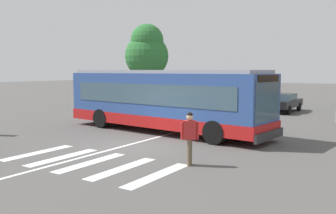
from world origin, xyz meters
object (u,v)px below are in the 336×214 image
(city_transit_bus, at_px, (163,100))
(parked_car_teal, at_px, (245,100))
(parked_car_white, at_px, (214,99))
(parked_car_black, at_px, (283,101))
(pedestrian_crossing_street, at_px, (190,136))
(background_tree_left, at_px, (147,52))

(city_transit_bus, distance_m, parked_car_teal, 11.62)
(parked_car_white, distance_m, parked_car_black, 5.51)
(pedestrian_crossing_street, xyz_separation_m, parked_car_teal, (-4.58, 16.60, -0.20))
(parked_car_white, bearing_deg, background_tree_left, 160.90)
(pedestrian_crossing_street, height_order, parked_car_teal, pedestrian_crossing_street)
(pedestrian_crossing_street, height_order, background_tree_left, background_tree_left)
(city_transit_bus, xyz_separation_m, parked_car_black, (2.52, 12.05, -0.82))
(parked_car_black, bearing_deg, parked_car_teal, -170.44)
(pedestrian_crossing_street, bearing_deg, city_transit_bus, 131.07)
(city_transit_bus, distance_m, pedestrian_crossing_street, 6.67)
(parked_car_teal, bearing_deg, city_transit_bus, -88.95)
(city_transit_bus, distance_m, background_tree_left, 19.47)
(city_transit_bus, height_order, parked_car_white, city_transit_bus)
(city_transit_bus, bearing_deg, parked_car_teal, 91.05)
(pedestrian_crossing_street, bearing_deg, parked_car_white, 113.53)
(parked_car_teal, height_order, parked_car_black, same)
(background_tree_left, bearing_deg, parked_car_teal, -16.14)
(city_transit_bus, height_order, background_tree_left, background_tree_left)
(pedestrian_crossing_street, height_order, parked_car_white, pedestrian_crossing_street)
(pedestrian_crossing_street, relative_size, background_tree_left, 0.22)
(city_transit_bus, relative_size, background_tree_left, 1.49)
(parked_car_teal, relative_size, parked_car_black, 1.01)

